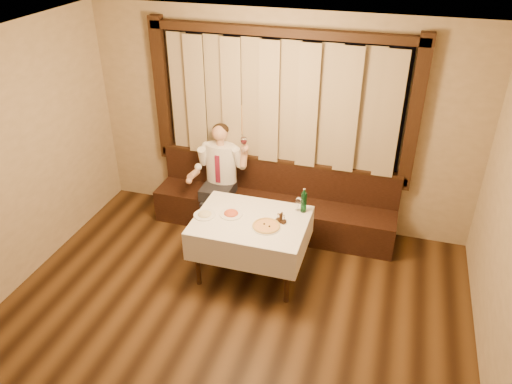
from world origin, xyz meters
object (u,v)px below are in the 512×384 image
(dining_table, at_px, (251,227))
(pasta_red, at_px, (231,212))
(banquette, at_px, (274,207))
(green_bottle, at_px, (304,202))
(seated_man, at_px, (220,169))
(cruet_caddy, at_px, (281,219))
(pasta_cream, at_px, (205,213))
(pizza, at_px, (266,226))

(dining_table, xyz_separation_m, pasta_red, (-0.24, 0.03, 0.14))
(banquette, relative_size, green_bottle, 10.59)
(banquette, bearing_deg, seated_man, -172.91)
(dining_table, xyz_separation_m, cruet_caddy, (0.34, 0.04, 0.15))
(banquette, distance_m, seated_man, 0.88)
(pasta_red, xyz_separation_m, cruet_caddy, (0.58, 0.01, 0.01))
(pasta_cream, distance_m, seated_man, 1.03)
(banquette, distance_m, green_bottle, 1.05)
(pasta_cream, relative_size, green_bottle, 0.83)
(banquette, xyz_separation_m, cruet_caddy, (0.34, -0.98, 0.49))
(banquette, height_order, seated_man, seated_man)
(pasta_cream, bearing_deg, pizza, -1.75)
(dining_table, height_order, cruet_caddy, cruet_caddy)
(cruet_caddy, bearing_deg, dining_table, -156.81)
(pizza, relative_size, green_bottle, 1.07)
(banquette, distance_m, dining_table, 1.08)
(dining_table, height_order, pizza, pizza)
(pasta_red, bearing_deg, pasta_cream, -159.65)
(pasta_red, distance_m, seated_man, 1.02)
(banquette, xyz_separation_m, pasta_cream, (-0.53, -1.10, 0.48))
(dining_table, distance_m, pasta_cream, 0.55)
(pasta_red, xyz_separation_m, green_bottle, (0.77, 0.30, 0.09))
(dining_table, relative_size, green_bottle, 4.20)
(dining_table, relative_size, pasta_red, 4.80)
(pizza, distance_m, seated_man, 1.39)
(banquette, xyz_separation_m, green_bottle, (0.53, -0.69, 0.57))
(pasta_cream, bearing_deg, banquette, 64.42)
(seated_man, bearing_deg, banquette, 7.09)
(pasta_red, xyz_separation_m, seated_man, (-0.47, 0.91, 0.03))
(pasta_red, bearing_deg, cruet_caddy, 1.24)
(dining_table, distance_m, pizza, 0.26)
(pasta_red, relative_size, green_bottle, 0.88)
(banquette, bearing_deg, pasta_red, -103.80)
(pasta_red, bearing_deg, pizza, -15.71)
(cruet_caddy, bearing_deg, pasta_red, -162.39)
(pasta_red, height_order, green_bottle, green_bottle)
(pasta_red, distance_m, green_bottle, 0.84)
(pasta_red, distance_m, pasta_cream, 0.30)
(pizza, height_order, cruet_caddy, cruet_caddy)
(banquette, height_order, cruet_caddy, banquette)
(banquette, height_order, pasta_cream, banquette)
(cruet_caddy, bearing_deg, green_bottle, 72.72)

